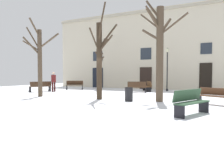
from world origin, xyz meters
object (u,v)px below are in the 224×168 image
at_px(litter_bin, 129,94).
at_px(bench_near_center_tree, 217,96).
at_px(bench_far_corner, 137,87).
at_px(tree_right_of_center, 160,50).
at_px(streetlamp, 167,65).
at_px(bench_back_to_back_left, 148,86).
at_px(bench_near_lamp, 191,102).
at_px(tree_near_facade, 100,58).
at_px(bench_back_to_back_right, 40,86).
at_px(bench_facing_shops, 75,85).
at_px(tree_left_of_center, 39,59).
at_px(person_strolling, 54,81).
at_px(tree_center, 100,64).

distance_m(litter_bin, bench_near_center_tree, 4.55).
distance_m(bench_near_center_tree, bench_far_corner, 7.81).
xyz_separation_m(tree_right_of_center, streetlamp, (-1.24, 7.75, -0.48)).
distance_m(bench_back_to_back_left, bench_near_lamp, 11.24).
height_order(tree_near_facade, bench_back_to_back_right, tree_near_facade).
relative_size(tree_near_facade, tree_right_of_center, 0.97).
relative_size(bench_facing_shops, bench_near_lamp, 0.85).
relative_size(tree_left_of_center, bench_back_to_back_right, 2.70).
bearing_deg(bench_back_to_back_right, bench_far_corner, 134.42).
xyz_separation_m(tree_left_of_center, litter_bin, (6.40, 0.43, -2.18)).
relative_size(tree_right_of_center, bench_facing_shops, 3.49).
relative_size(bench_back_to_back_right, person_strolling, 1.10).
height_order(tree_right_of_center, bench_far_corner, tree_right_of_center).
bearing_deg(bench_near_lamp, bench_facing_shops, 76.27).
relative_size(tree_right_of_center, bench_far_corner, 3.53).
bearing_deg(tree_left_of_center, tree_near_facade, 5.42).
bearing_deg(bench_back_to_back_left, tree_left_of_center, -62.76).
relative_size(bench_back_to_back_right, bench_facing_shops, 1.16).
height_order(tree_near_facade, tree_left_of_center, tree_near_facade).
distance_m(tree_right_of_center, streetlamp, 7.86).
bearing_deg(streetlamp, tree_right_of_center, -80.91).
bearing_deg(bench_near_center_tree, bench_back_to_back_right, -166.48).
distance_m(tree_near_facade, tree_right_of_center, 3.56).
xyz_separation_m(tree_near_facade, tree_left_of_center, (-4.49, -0.43, 0.05)).
bearing_deg(bench_facing_shops, bench_far_corner, -35.80).
xyz_separation_m(bench_facing_shops, bench_near_lamp, (11.89, -8.79, 0.04)).
relative_size(streetlamp, person_strolling, 2.27).
distance_m(tree_right_of_center, bench_facing_shops, 11.48).
bearing_deg(bench_facing_shops, person_strolling, -126.26).
bearing_deg(bench_near_center_tree, tree_right_of_center, -158.67).
distance_m(tree_left_of_center, bench_back_to_back_right, 4.78).
height_order(bench_back_to_back_right, person_strolling, person_strolling).
height_order(bench_near_center_tree, bench_near_lamp, bench_near_lamp).
distance_m(tree_center, person_strolling, 4.99).
relative_size(tree_right_of_center, bench_near_lamp, 2.97).
xyz_separation_m(tree_left_of_center, streetlamp, (6.74, 8.78, -0.17)).
xyz_separation_m(tree_left_of_center, tree_right_of_center, (7.98, 1.03, 0.31)).
relative_size(tree_center, bench_far_corner, 3.03).
height_order(bench_far_corner, bench_facing_shops, bench_far_corner).
xyz_separation_m(bench_back_to_back_left, bench_facing_shops, (-7.06, -1.37, 0.01)).
bearing_deg(person_strolling, streetlamp, -19.13).
bearing_deg(bench_near_center_tree, bench_back_to_back_left, 151.76).
distance_m(tree_center, bench_far_corner, 5.39).
height_order(litter_bin, bench_back_to_back_right, bench_back_to_back_right).
xyz_separation_m(bench_near_center_tree, bench_facing_shops, (-12.76, 5.44, 0.02)).
bearing_deg(bench_back_to_back_right, bench_back_to_back_left, 144.24).
distance_m(tree_near_facade, streetlamp, 8.65).
bearing_deg(streetlamp, bench_far_corner, -123.50).
xyz_separation_m(tree_near_facade, person_strolling, (-6.57, 3.25, -1.56)).
bearing_deg(tree_right_of_center, bench_near_lamp, -58.57).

